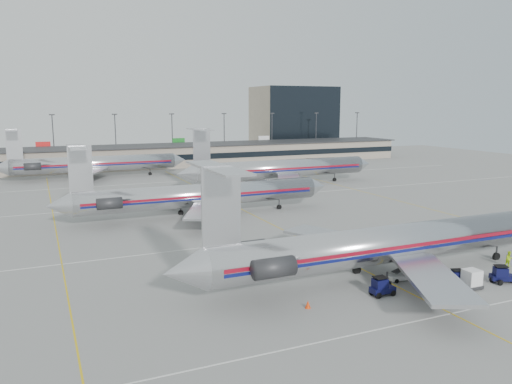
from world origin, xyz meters
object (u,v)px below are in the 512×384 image
jet_foreground (389,243)px  jet_second_row (196,195)px  belt_loader (403,275)px  tug_center (458,278)px  uld_container (472,279)px

jet_foreground → jet_second_row: jet_foreground is taller
jet_second_row → belt_loader: jet_second_row is taller
jet_foreground → belt_loader: bearing=-48.7°
tug_center → jet_foreground: bearing=155.2°
jet_foreground → jet_second_row: size_ratio=1.05×
tug_center → belt_loader: (-4.04, 3.30, -0.20)m
jet_foreground → tug_center: size_ratio=22.36×
jet_foreground → uld_container: bearing=-46.2°
tug_center → uld_container: 1.38m
jet_foreground → belt_loader: jet_foreground is taller
jet_second_row → uld_container: bearing=-70.1°
jet_foreground → belt_loader: 3.54m
jet_second_row → belt_loader: bearing=-74.1°
uld_container → belt_loader: size_ratio=0.50×
tug_center → jet_second_row: bearing=126.5°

